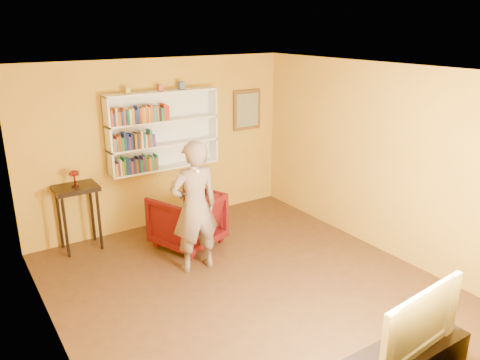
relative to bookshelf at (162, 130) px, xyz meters
name	(u,v)px	position (x,y,z in m)	size (l,w,h in m)	color
room_shell	(247,213)	(0.00, -2.41, -0.58)	(5.30, 5.80, 2.88)	#452B16
bookshelf	(162,130)	(0.00, 0.00, 0.00)	(1.80, 0.29, 1.23)	white
books_row_lower	(136,165)	(-0.52, -0.11, -0.47)	(0.69, 0.19, 0.27)	orange
books_row_middle	(133,141)	(-0.52, -0.11, -0.09)	(0.66, 0.19, 0.27)	#A75621
books_row_upper	(140,115)	(-0.40, -0.11, 0.30)	(0.92, 0.19, 0.27)	#A13318
ornament_left	(128,90)	(-0.54, -0.06, 0.67)	(0.07, 0.07, 0.10)	#A89730
ornament_centre	(160,88)	(-0.02, -0.06, 0.67)	(0.07, 0.07, 0.10)	#AA4438
ornament_right	(181,86)	(0.34, -0.06, 0.68)	(0.09, 0.09, 0.12)	#4A5B7C
framed_painting	(247,110)	(1.65, 0.05, 0.16)	(0.55, 0.05, 0.70)	brown
console_table	(77,197)	(-1.45, -0.16, -0.78)	(0.60, 0.46, 0.98)	black
ruby_lustre	(74,175)	(-1.45, -0.16, -0.44)	(0.15, 0.15, 0.24)	maroon
armchair	(187,219)	(-0.07, -0.91, -1.18)	(0.88, 0.90, 0.82)	#420409
person	(195,207)	(-0.31, -1.63, -0.69)	(0.66, 0.43, 1.80)	#6E5B50
game_remote	(195,170)	(-0.41, -1.86, -0.10)	(0.04, 0.15, 0.04)	white
television	(410,318)	(0.17, -4.66, -0.81)	(1.08, 0.14, 0.62)	black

